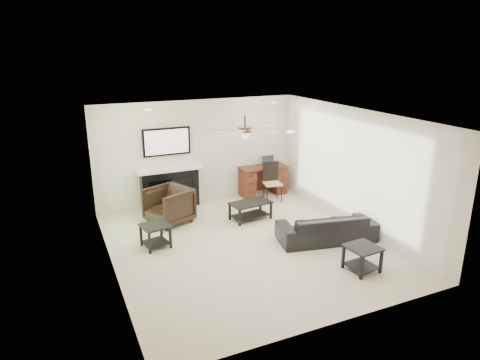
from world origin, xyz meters
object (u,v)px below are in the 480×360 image
at_px(sofa, 327,227).
at_px(desk, 262,180).
at_px(fireplace_unit, 169,169).
at_px(armchair, 169,206).
at_px(coffee_table, 250,211).

xyz_separation_m(sofa, desk, (0.11, 3.00, 0.10)).
relative_size(sofa, fireplace_unit, 1.00).
relative_size(sofa, desk, 1.57).
relative_size(fireplace_unit, desk, 1.57).
bearing_deg(sofa, armchair, -28.31).
bearing_deg(fireplace_unit, armchair, -107.64).
bearing_deg(sofa, desk, -80.82).
xyz_separation_m(armchair, fireplace_unit, (0.29, 0.90, 0.56)).
distance_m(fireplace_unit, desk, 2.49).
bearing_deg(fireplace_unit, desk, -1.20).
relative_size(coffee_table, desk, 0.74).
bearing_deg(coffee_table, sofa, -68.17).
distance_m(coffee_table, fireplace_unit, 2.16).
height_order(sofa, coffee_table, sofa).
bearing_deg(sofa, coffee_table, -49.37).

